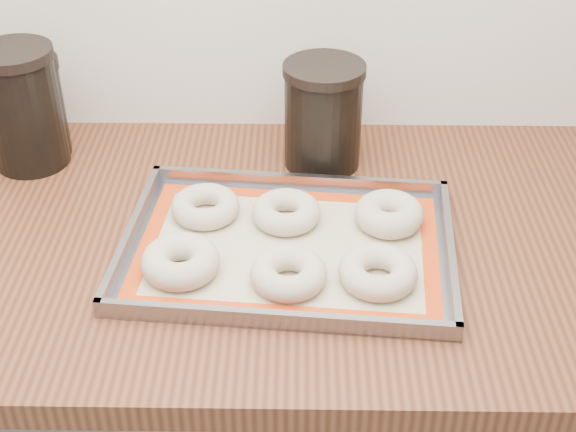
{
  "coord_description": "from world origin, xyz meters",
  "views": [
    {
      "loc": [
        0.18,
        0.73,
        1.59
      ],
      "look_at": [
        0.17,
        1.63,
        0.96
      ],
      "focal_mm": 50.0,
      "sensor_mm": 36.0,
      "label": 1
    }
  ],
  "objects_px": {
    "bagel_front_mid": "(289,273)",
    "canister_right": "(323,115)",
    "baking_tray": "(288,247)",
    "canister_mid": "(32,108)",
    "bagel_front_left": "(181,261)",
    "bagel_back_mid": "(286,212)",
    "bagel_back_right": "(389,214)",
    "canister_left": "(23,107)",
    "bagel_back_left": "(205,206)",
    "bagel_front_right": "(378,272)"
  },
  "relations": [
    {
      "from": "bagel_front_right",
      "to": "bagel_back_mid",
      "type": "distance_m",
      "value": 0.19
    },
    {
      "from": "bagel_back_mid",
      "to": "canister_right",
      "type": "height_order",
      "value": "canister_right"
    },
    {
      "from": "bagel_back_mid",
      "to": "canister_left",
      "type": "distance_m",
      "value": 0.46
    },
    {
      "from": "canister_left",
      "to": "canister_right",
      "type": "relative_size",
      "value": 1.14
    },
    {
      "from": "bagel_front_right",
      "to": "bagel_front_mid",
      "type": "bearing_deg",
      "value": -177.78
    },
    {
      "from": "bagel_front_mid",
      "to": "canister_left",
      "type": "relative_size",
      "value": 0.51
    },
    {
      "from": "bagel_back_left",
      "to": "bagel_front_right",
      "type": "bearing_deg",
      "value": -31.9
    },
    {
      "from": "bagel_front_right",
      "to": "bagel_back_mid",
      "type": "xyz_separation_m",
      "value": [
        -0.12,
        0.14,
        -0.0
      ]
    },
    {
      "from": "bagel_back_left",
      "to": "bagel_back_mid",
      "type": "distance_m",
      "value": 0.12
    },
    {
      "from": "canister_right",
      "to": "bagel_back_mid",
      "type": "bearing_deg",
      "value": -107.62
    },
    {
      "from": "baking_tray",
      "to": "canister_right",
      "type": "xyz_separation_m",
      "value": [
        0.05,
        0.24,
        0.08
      ]
    },
    {
      "from": "bagel_back_mid",
      "to": "canister_mid",
      "type": "distance_m",
      "value": 0.47
    },
    {
      "from": "bagel_front_mid",
      "to": "bagel_front_right",
      "type": "height_order",
      "value": "same"
    },
    {
      "from": "bagel_front_left",
      "to": "canister_left",
      "type": "xyz_separation_m",
      "value": [
        -0.28,
        0.29,
        0.08
      ]
    },
    {
      "from": "bagel_back_mid",
      "to": "bagel_back_left",
      "type": "bearing_deg",
      "value": 173.62
    },
    {
      "from": "bagel_front_right",
      "to": "bagel_back_mid",
      "type": "relative_size",
      "value": 1.05
    },
    {
      "from": "bagel_back_mid",
      "to": "bagel_front_left",
      "type": "bearing_deg",
      "value": -138.9
    },
    {
      "from": "bagel_front_right",
      "to": "bagel_back_right",
      "type": "xyz_separation_m",
      "value": [
        0.03,
        0.13,
        0.0
      ]
    },
    {
      "from": "bagel_front_mid",
      "to": "bagel_front_right",
      "type": "relative_size",
      "value": 0.97
    },
    {
      "from": "bagel_back_left",
      "to": "bagel_back_right",
      "type": "xyz_separation_m",
      "value": [
        0.27,
        -0.02,
        0.0
      ]
    },
    {
      "from": "bagel_back_right",
      "to": "canister_mid",
      "type": "relative_size",
      "value": 0.59
    },
    {
      "from": "bagel_front_mid",
      "to": "canister_right",
      "type": "distance_m",
      "value": 0.33
    },
    {
      "from": "baking_tray",
      "to": "canister_left",
      "type": "xyz_separation_m",
      "value": [
        -0.43,
        0.24,
        0.09
      ]
    },
    {
      "from": "canister_mid",
      "to": "canister_right",
      "type": "relative_size",
      "value": 0.97
    },
    {
      "from": "bagel_back_left",
      "to": "canister_mid",
      "type": "distance_m",
      "value": 0.36
    },
    {
      "from": "baking_tray",
      "to": "bagel_back_right",
      "type": "bearing_deg",
      "value": 21.83
    },
    {
      "from": "canister_mid",
      "to": "bagel_back_mid",
      "type": "bearing_deg",
      "value": -25.5
    },
    {
      "from": "bagel_front_right",
      "to": "canister_mid",
      "type": "bearing_deg",
      "value": 148.07
    },
    {
      "from": "bagel_back_mid",
      "to": "bagel_back_right",
      "type": "xyz_separation_m",
      "value": [
        0.15,
        -0.01,
        0.0
      ]
    },
    {
      "from": "bagel_front_left",
      "to": "bagel_front_right",
      "type": "distance_m",
      "value": 0.26
    },
    {
      "from": "bagel_back_left",
      "to": "bagel_back_right",
      "type": "distance_m",
      "value": 0.27
    },
    {
      "from": "canister_left",
      "to": "canister_mid",
      "type": "height_order",
      "value": "canister_left"
    },
    {
      "from": "bagel_front_mid",
      "to": "canister_right",
      "type": "xyz_separation_m",
      "value": [
        0.05,
        0.32,
        0.07
      ]
    },
    {
      "from": "bagel_front_left",
      "to": "bagel_back_mid",
      "type": "distance_m",
      "value": 0.19
    },
    {
      "from": "bagel_back_right",
      "to": "canister_mid",
      "type": "height_order",
      "value": "canister_mid"
    },
    {
      "from": "bagel_front_mid",
      "to": "bagel_front_right",
      "type": "xyz_separation_m",
      "value": [
        0.12,
        0.0,
        -0.0
      ]
    },
    {
      "from": "bagel_back_left",
      "to": "bagel_back_mid",
      "type": "bearing_deg",
      "value": -6.38
    },
    {
      "from": "bagel_front_left",
      "to": "bagel_front_mid",
      "type": "relative_size",
      "value": 1.04
    },
    {
      "from": "bagel_back_right",
      "to": "canister_right",
      "type": "xyz_separation_m",
      "value": [
        -0.09,
        0.18,
        0.06
      ]
    },
    {
      "from": "baking_tray",
      "to": "bagel_back_right",
      "type": "relative_size",
      "value": 4.82
    },
    {
      "from": "bagel_front_mid",
      "to": "canister_right",
      "type": "height_order",
      "value": "canister_right"
    },
    {
      "from": "baking_tray",
      "to": "canister_mid",
      "type": "height_order",
      "value": "canister_mid"
    },
    {
      "from": "bagel_back_mid",
      "to": "canister_right",
      "type": "xyz_separation_m",
      "value": [
        0.06,
        0.18,
        0.07
      ]
    },
    {
      "from": "bagel_back_mid",
      "to": "canister_right",
      "type": "relative_size",
      "value": 0.58
    },
    {
      "from": "bagel_back_mid",
      "to": "bagel_back_right",
      "type": "bearing_deg",
      "value": -2.38
    },
    {
      "from": "bagel_back_left",
      "to": "bagel_back_mid",
      "type": "relative_size",
      "value": 1.01
    },
    {
      "from": "bagel_front_right",
      "to": "canister_mid",
      "type": "xyz_separation_m",
      "value": [
        -0.54,
        0.34,
        0.06
      ]
    },
    {
      "from": "baking_tray",
      "to": "canister_right",
      "type": "bearing_deg",
      "value": 77.73
    },
    {
      "from": "bagel_front_mid",
      "to": "bagel_back_left",
      "type": "relative_size",
      "value": 1.01
    },
    {
      "from": "bagel_front_left",
      "to": "canister_right",
      "type": "bearing_deg",
      "value": 56.76
    }
  ]
}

